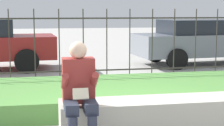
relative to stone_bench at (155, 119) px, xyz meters
name	(u,v)px	position (x,y,z in m)	size (l,w,h in m)	color
stone_bench	(155,119)	(0.00, 0.00, 0.00)	(2.52, 0.57, 0.50)	#B7B2A3
person_seated_reader	(79,91)	(-1.04, -0.32, 0.49)	(0.42, 0.73, 1.30)	black
grass_berm	(108,94)	(-0.30, 1.86, -0.06)	(10.34, 2.31, 0.32)	#569342
iron_fence	(95,46)	(-0.30, 3.48, 0.66)	(8.34, 0.03, 1.69)	#332D28
car_parked_right	(206,40)	(3.56, 6.18, 0.51)	(4.65, 2.11, 1.37)	slate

